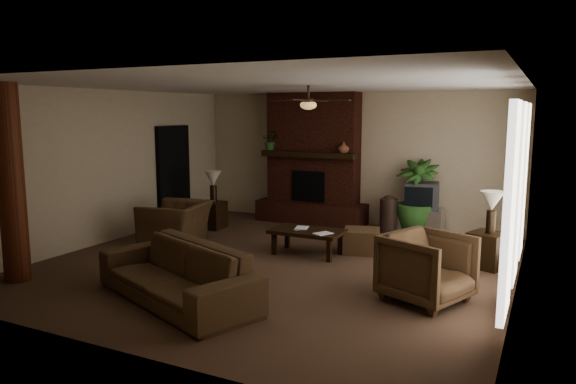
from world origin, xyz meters
The scene contains 23 objects.
room_shell centered at (0.00, 0.00, 1.40)m, with size 7.00×7.00×7.00m.
fireplace centered at (-0.80, 3.22, 1.16)m, with size 2.40×0.70×2.80m.
windows centered at (3.45, 0.20, 1.35)m, with size 0.08×3.65×2.35m.
log_column centered at (-2.95, -2.40, 1.40)m, with size 0.36×0.36×2.80m, color #632D18.
doorway centered at (-3.44, 1.80, 1.05)m, with size 0.10×1.00×2.10m, color black.
ceiling_fan centered at (0.40, 0.30, 2.53)m, with size 1.35×1.35×0.37m.
sofa centered at (-0.36, -2.07, 0.49)m, with size 2.51×0.73×0.98m, color #4D3721.
armchair_left centered at (-2.23, 0.30, 0.51)m, with size 1.17×0.76×1.02m, color #4D3721.
armchair_right centered at (2.50, -0.68, 0.49)m, with size 0.94×0.88×0.97m, color #4D3721.
coffee_table centered at (0.21, 0.70, 0.37)m, with size 1.20×0.70×0.43m.
ottoman centered at (0.98, 1.27, 0.20)m, with size 0.60×0.60×0.40m, color #4D3721.
tv_stand centered at (1.59, 3.15, 0.25)m, with size 0.85×0.50×0.50m, color silver.
tv centered at (1.58, 3.14, 0.76)m, with size 0.74×0.64×0.52m.
floor_vase centered at (1.01, 2.85, 0.43)m, with size 0.34×0.34×0.77m.
floor_plant centered at (1.49, 3.11, 0.41)m, with size 0.82×1.47×0.82m, color #2C5622.
side_table_left centered at (-2.42, 1.71, 0.28)m, with size 0.50×0.50×0.55m, color black.
lamp_left centered at (-2.38, 1.73, 1.00)m, with size 0.45×0.45×0.65m.
side_table_right centered at (3.03, 1.27, 0.28)m, with size 0.50×0.50×0.55m, color black.
lamp_right centered at (3.05, 1.26, 1.00)m, with size 0.39×0.39×0.65m.
mantel_plant centered at (-1.71, 3.01, 1.72)m, with size 0.38×0.42×0.33m, color #2C5622.
mantel_vase centered at (0.01, 2.93, 1.67)m, with size 0.22×0.23×0.22m, color brown.
book_a centered at (0.00, 0.68, 0.57)m, with size 0.22×0.03×0.29m, color #999999.
book_b centered at (0.49, 0.55, 0.58)m, with size 0.21×0.02×0.29m, color #999999.
Camera 1 is at (3.81, -7.30, 2.41)m, focal length 33.22 mm.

